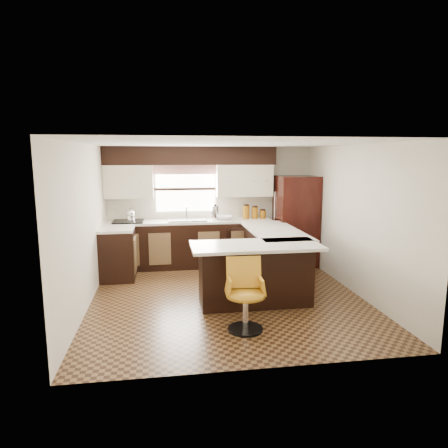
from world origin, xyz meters
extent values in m
plane|color=#49301A|center=(0.00, 0.00, 0.00)|extent=(4.40, 4.40, 0.00)
plane|color=silver|center=(0.00, 0.00, 2.40)|extent=(4.40, 4.40, 0.00)
plane|color=beige|center=(0.00, 2.20, 1.20)|extent=(4.40, 0.00, 4.40)
plane|color=beige|center=(0.00, -2.20, 1.20)|extent=(4.40, 0.00, 4.40)
plane|color=beige|center=(-2.10, 0.00, 1.20)|extent=(0.00, 4.40, 4.40)
plane|color=beige|center=(2.10, 0.00, 1.20)|extent=(0.00, 4.40, 4.40)
cube|color=black|center=(-0.45, 1.90, 0.45)|extent=(3.30, 0.60, 0.90)
cube|color=black|center=(-1.80, 1.25, 0.45)|extent=(0.60, 0.70, 0.90)
cube|color=silver|center=(-0.45, 1.90, 0.92)|extent=(3.30, 0.60, 0.04)
cube|color=silver|center=(-1.80, 1.25, 0.92)|extent=(0.60, 0.70, 0.04)
cube|color=black|center=(-0.40, 2.03, 2.22)|extent=(3.40, 0.35, 0.36)
cube|color=beige|center=(-1.62, 2.03, 1.72)|extent=(0.94, 0.35, 0.64)
cube|color=beige|center=(0.68, 2.03, 1.72)|extent=(1.14, 0.35, 0.64)
cube|color=white|center=(-0.50, 2.18, 1.55)|extent=(1.20, 0.02, 0.90)
cube|color=#D19B93|center=(-0.50, 2.14, 1.94)|extent=(1.30, 0.06, 0.18)
cube|color=#B2B2B7|center=(-0.50, 1.88, 0.96)|extent=(0.75, 0.45, 0.03)
cube|color=black|center=(0.55, 1.61, 0.43)|extent=(0.58, 0.03, 0.78)
cube|color=black|center=(-1.65, 1.88, 0.96)|extent=(0.58, 0.50, 0.02)
cube|color=black|center=(0.90, 0.62, 0.45)|extent=(0.60, 1.95, 0.90)
cube|color=black|center=(0.38, -0.35, 0.45)|extent=(1.65, 0.60, 0.90)
cube|color=silver|center=(0.95, 0.62, 0.92)|extent=(0.84, 1.95, 0.04)
cube|color=silver|center=(0.35, -0.44, 0.92)|extent=(1.89, 0.84, 0.04)
cube|color=black|center=(1.69, 1.70, 0.91)|extent=(0.78, 0.75, 1.82)
cylinder|color=silver|center=(0.06, 1.90, 1.09)|extent=(0.15, 0.15, 0.28)
imported|color=white|center=(0.26, 1.90, 0.98)|extent=(0.37, 0.37, 0.08)
cylinder|color=#8F560D|center=(0.71, 1.92, 1.08)|extent=(0.14, 0.14, 0.27)
cylinder|color=#8F560D|center=(0.89, 1.92, 1.06)|extent=(0.13, 0.13, 0.23)
cylinder|color=#8F560D|center=(1.06, 1.92, 1.03)|extent=(0.13, 0.13, 0.16)
camera|label=1|loc=(-0.97, -5.98, 2.21)|focal=32.00mm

